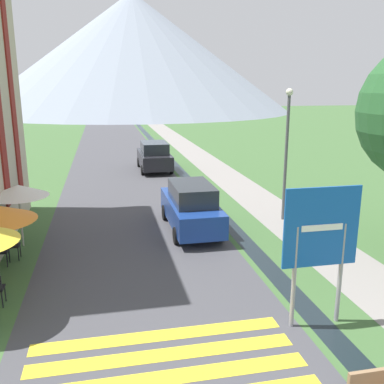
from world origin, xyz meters
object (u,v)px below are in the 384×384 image
at_px(parked_car_far, 154,156).
at_px(cafe_chair_far_left, 1,251).
at_px(parked_car_near, 191,207).
at_px(road_sign, 321,239).
at_px(cafe_umbrella_rear_white, 18,191).
at_px(cafe_chair_far_right, 12,245).
at_px(streetlamp, 287,144).

relative_size(parked_car_far, cafe_chair_far_left, 5.22).
relative_size(parked_car_near, parked_car_far, 1.01).
xyz_separation_m(road_sign, cafe_umbrella_rear_white, (-7.39, 6.54, -0.14)).
bearing_deg(cafe_chair_far_right, parked_car_near, 33.46).
bearing_deg(parked_car_near, cafe_chair_far_right, -164.34).
height_order(parked_car_far, cafe_chair_far_left, parked_car_far).
distance_m(road_sign, cafe_chair_far_left, 9.26).
relative_size(cafe_umbrella_rear_white, streetlamp, 0.41).
height_order(parked_car_far, streetlamp, streetlamp).
distance_m(cafe_chair_far_left, streetlamp, 10.84).
bearing_deg(parked_car_far, parked_car_near, -90.17).
bearing_deg(cafe_chair_far_right, streetlamp, 30.29).
distance_m(cafe_chair_far_right, cafe_umbrella_rear_white, 1.89).
bearing_deg(cafe_umbrella_rear_white, parked_car_near, 4.29).
bearing_deg(road_sign, cafe_chair_far_right, 144.69).
height_order(road_sign, cafe_chair_far_right, road_sign).
relative_size(road_sign, parked_car_far, 0.73).
relative_size(cafe_chair_far_right, cafe_umbrella_rear_white, 0.40).
distance_m(parked_car_near, streetlamp, 4.52).
xyz_separation_m(parked_car_far, streetlamp, (3.89, -11.25, 2.17)).
relative_size(cafe_chair_far_left, cafe_umbrella_rear_white, 0.40).
relative_size(cafe_chair_far_left, streetlamp, 0.16).
distance_m(parked_car_near, cafe_chair_far_left, 6.63).
relative_size(cafe_chair_far_right, streetlamp, 0.16).
bearing_deg(parked_car_far, streetlamp, -70.92).
xyz_separation_m(road_sign, streetlamp, (2.47, 7.50, 1.00)).
bearing_deg(streetlamp, cafe_umbrella_rear_white, -174.44).
distance_m(road_sign, cafe_chair_far_right, 9.30).
bearing_deg(road_sign, parked_car_far, 94.34).
bearing_deg(cafe_umbrella_rear_white, cafe_chair_far_right, -94.05).
xyz_separation_m(road_sign, cafe_chair_far_right, (-7.48, 5.30, -1.56)).
height_order(road_sign, streetlamp, streetlamp).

